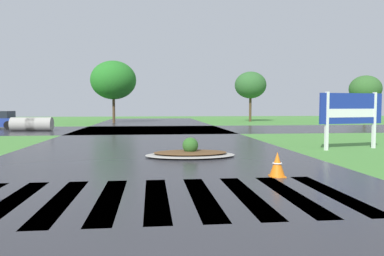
{
  "coord_description": "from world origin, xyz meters",
  "views": [
    {
      "loc": [
        -0.09,
        -2.57,
        1.8
      ],
      "look_at": [
        1.34,
        10.45,
        1.01
      ],
      "focal_mm": 34.77,
      "sensor_mm": 36.0,
      "label": 1
    }
  ],
  "objects_px": {
    "median_island": "(190,153)",
    "drainage_pipe_stack": "(32,124)",
    "traffic_cone": "(277,165)",
    "estate_billboard": "(351,111)"
  },
  "relations": [
    {
      "from": "median_island",
      "to": "drainage_pipe_stack",
      "type": "bearing_deg",
      "value": 124.19
    },
    {
      "from": "traffic_cone",
      "to": "median_island",
      "type": "bearing_deg",
      "value": 114.52
    },
    {
      "from": "estate_billboard",
      "to": "traffic_cone",
      "type": "height_order",
      "value": "estate_billboard"
    },
    {
      "from": "estate_billboard",
      "to": "traffic_cone",
      "type": "xyz_separation_m",
      "value": [
        -5.02,
        -5.45,
        -1.27
      ]
    },
    {
      "from": "traffic_cone",
      "to": "estate_billboard",
      "type": "bearing_deg",
      "value": 47.35
    },
    {
      "from": "estate_billboard",
      "to": "median_island",
      "type": "xyz_separation_m",
      "value": [
        -6.82,
        -1.52,
        -1.44
      ]
    },
    {
      "from": "median_island",
      "to": "drainage_pipe_stack",
      "type": "xyz_separation_m",
      "value": [
        -9.78,
        14.4,
        0.35
      ]
    },
    {
      "from": "drainage_pipe_stack",
      "to": "median_island",
      "type": "bearing_deg",
      "value": -55.81
    },
    {
      "from": "estate_billboard",
      "to": "median_island",
      "type": "height_order",
      "value": "estate_billboard"
    },
    {
      "from": "median_island",
      "to": "traffic_cone",
      "type": "relative_size",
      "value": 5.05
    }
  ]
}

